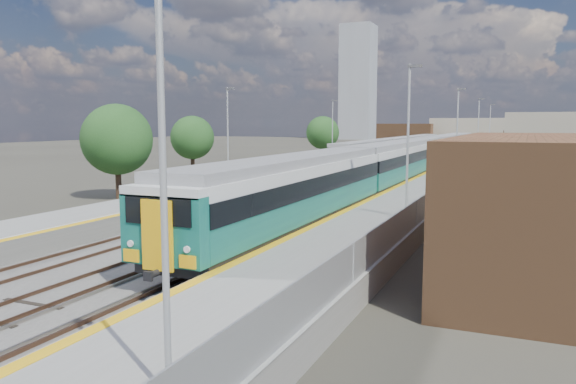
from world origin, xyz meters
The scene contains 11 objects.
ground centered at (0.00, 50.00, 0.00)m, with size 320.00×320.00×0.00m, color #47443A.
ballast_bed centered at (-2.25, 52.50, 0.03)m, with size 10.50×155.00×0.06m, color #565451.
tracks centered at (-1.65, 54.18, 0.11)m, with size 8.96×160.00×0.17m.
platform_right centered at (5.28, 52.49, 0.54)m, with size 4.70×155.00×8.52m.
platform_left centered at (-9.05, 52.49, 0.52)m, with size 4.30×155.00×8.52m.
buildings centered at (-18.12, 138.60, 10.70)m, with size 72.00×185.50×40.00m.
green_train centered at (1.50, 51.64, 2.39)m, with size 3.09×85.82×3.40m.
red_train centered at (-5.50, 76.25, 2.07)m, with size 2.78×56.34×3.51m.
tree_a centered at (-16.05, 27.72, 4.48)m, with size 5.26×5.26×7.12m.
tree_b centered at (-22.31, 47.51, 4.10)m, with size 4.81×4.81×6.52m.
tree_c centered at (-16.86, 75.03, 4.26)m, with size 5.00×5.00×6.77m.
Camera 1 is at (12.08, -5.57, 5.69)m, focal length 35.00 mm.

